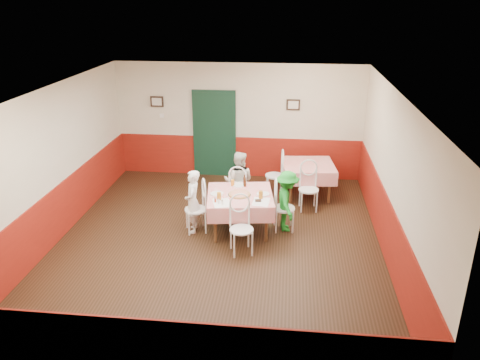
# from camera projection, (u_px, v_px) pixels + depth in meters

# --- Properties ---
(floor) EXTENTS (7.00, 7.00, 0.00)m
(floor) POSITION_uv_depth(u_px,v_px,m) (218.00, 243.00, 8.67)
(floor) COLOR black
(floor) RESTS_ON ground
(ceiling) EXTENTS (7.00, 7.00, 0.00)m
(ceiling) POSITION_uv_depth(u_px,v_px,m) (215.00, 92.00, 7.62)
(ceiling) COLOR white
(ceiling) RESTS_ON back_wall
(back_wall) EXTENTS (6.00, 0.10, 2.80)m
(back_wall) POSITION_uv_depth(u_px,v_px,m) (239.00, 121.00, 11.37)
(back_wall) COLOR beige
(back_wall) RESTS_ON ground
(front_wall) EXTENTS (6.00, 0.10, 2.80)m
(front_wall) POSITION_uv_depth(u_px,v_px,m) (165.00, 291.00, 4.92)
(front_wall) COLOR beige
(front_wall) RESTS_ON ground
(left_wall) EXTENTS (0.10, 7.00, 2.80)m
(left_wall) POSITION_uv_depth(u_px,v_px,m) (53.00, 166.00, 8.45)
(left_wall) COLOR beige
(left_wall) RESTS_ON ground
(right_wall) EXTENTS (0.10, 7.00, 2.80)m
(right_wall) POSITION_uv_depth(u_px,v_px,m) (393.00, 179.00, 7.84)
(right_wall) COLOR beige
(right_wall) RESTS_ON ground
(wainscot_back) EXTENTS (6.00, 0.03, 1.00)m
(wainscot_back) POSITION_uv_depth(u_px,v_px,m) (239.00, 156.00, 11.69)
(wainscot_back) COLOR maroon
(wainscot_back) RESTS_ON ground
(wainscot_front) EXTENTS (6.00, 0.03, 1.00)m
(wainscot_front) POSITION_uv_depth(u_px,v_px,m) (170.00, 357.00, 5.27)
(wainscot_front) COLOR maroon
(wainscot_front) RESTS_ON ground
(wainscot_left) EXTENTS (0.03, 7.00, 1.00)m
(wainscot_left) POSITION_uv_depth(u_px,v_px,m) (61.00, 211.00, 8.78)
(wainscot_left) COLOR maroon
(wainscot_left) RESTS_ON ground
(wainscot_right) EXTENTS (0.03, 7.00, 1.00)m
(wainscot_right) POSITION_uv_depth(u_px,v_px,m) (386.00, 227.00, 8.18)
(wainscot_right) COLOR maroon
(wainscot_right) RESTS_ON ground
(door) EXTENTS (0.96, 0.06, 2.10)m
(door) POSITION_uv_depth(u_px,v_px,m) (214.00, 135.00, 11.52)
(door) COLOR black
(door) RESTS_ON ground
(picture_left) EXTENTS (0.32, 0.03, 0.26)m
(picture_left) POSITION_uv_depth(u_px,v_px,m) (157.00, 102.00, 11.36)
(picture_left) COLOR black
(picture_left) RESTS_ON back_wall
(picture_right) EXTENTS (0.32, 0.03, 0.26)m
(picture_right) POSITION_uv_depth(u_px,v_px,m) (293.00, 105.00, 11.03)
(picture_right) COLOR black
(picture_right) RESTS_ON back_wall
(thermostat) EXTENTS (0.10, 0.03, 0.10)m
(thermostat) POSITION_uv_depth(u_px,v_px,m) (162.00, 116.00, 11.48)
(thermostat) COLOR white
(thermostat) RESTS_ON back_wall
(main_table) EXTENTS (1.38, 1.38, 0.77)m
(main_table) POSITION_uv_depth(u_px,v_px,m) (240.00, 212.00, 9.00)
(main_table) COLOR red
(main_table) RESTS_ON ground
(second_table) EXTENTS (1.23, 1.23, 0.77)m
(second_table) POSITION_uv_depth(u_px,v_px,m) (308.00, 180.00, 10.56)
(second_table) COLOR red
(second_table) RESTS_ON ground
(chair_left) EXTENTS (0.54, 0.54, 0.90)m
(chair_left) POSITION_uv_depth(u_px,v_px,m) (196.00, 210.00, 8.95)
(chair_left) COLOR white
(chair_left) RESTS_ON ground
(chair_right) EXTENTS (0.47, 0.47, 0.90)m
(chair_right) POSITION_uv_depth(u_px,v_px,m) (284.00, 208.00, 9.00)
(chair_right) COLOR white
(chair_right) RESTS_ON ground
(chair_far) EXTENTS (0.43, 0.43, 0.90)m
(chair_far) POSITION_uv_depth(u_px,v_px,m) (239.00, 191.00, 9.76)
(chair_far) COLOR white
(chair_far) RESTS_ON ground
(chair_near) EXTENTS (0.53, 0.53, 0.90)m
(chair_near) POSITION_uv_depth(u_px,v_px,m) (242.00, 230.00, 8.19)
(chair_near) COLOR white
(chair_near) RESTS_ON ground
(chair_second_a) EXTENTS (0.46, 0.46, 0.90)m
(chair_second_a) POSITION_uv_depth(u_px,v_px,m) (275.00, 176.00, 10.61)
(chair_second_a) COLOR white
(chair_second_a) RESTS_ON ground
(chair_second_b) EXTENTS (0.46, 0.46, 0.90)m
(chair_second_b) POSITION_uv_depth(u_px,v_px,m) (309.00, 190.00, 9.84)
(chair_second_b) COLOR white
(chair_second_b) RESTS_ON ground
(pizza) EXTENTS (0.45, 0.45, 0.03)m
(pizza) POSITION_uv_depth(u_px,v_px,m) (239.00, 194.00, 8.82)
(pizza) COLOR #B74723
(pizza) RESTS_ON main_table
(plate_left) EXTENTS (0.28, 0.28, 0.01)m
(plate_left) POSITION_uv_depth(u_px,v_px,m) (217.00, 194.00, 8.87)
(plate_left) COLOR white
(plate_left) RESTS_ON main_table
(plate_right) EXTENTS (0.28, 0.28, 0.01)m
(plate_right) POSITION_uv_depth(u_px,v_px,m) (263.00, 194.00, 8.86)
(plate_right) COLOR white
(plate_right) RESTS_ON main_table
(plate_far) EXTENTS (0.28, 0.28, 0.01)m
(plate_far) POSITION_uv_depth(u_px,v_px,m) (239.00, 185.00, 9.27)
(plate_far) COLOR white
(plate_far) RESTS_ON main_table
(glass_a) EXTENTS (0.09, 0.09, 0.14)m
(glass_a) POSITION_uv_depth(u_px,v_px,m) (219.00, 196.00, 8.60)
(glass_a) COLOR #BF7219
(glass_a) RESTS_ON main_table
(glass_b) EXTENTS (0.09, 0.09, 0.15)m
(glass_b) POSITION_uv_depth(u_px,v_px,m) (261.00, 195.00, 8.66)
(glass_b) COLOR #BF7219
(glass_b) RESTS_ON main_table
(glass_c) EXTENTS (0.08, 0.08, 0.13)m
(glass_c) POSITION_uv_depth(u_px,v_px,m) (233.00, 183.00, 9.23)
(glass_c) COLOR #BF7219
(glass_c) RESTS_ON main_table
(beer_bottle) EXTENTS (0.07, 0.07, 0.22)m
(beer_bottle) POSITION_uv_depth(u_px,v_px,m) (245.00, 181.00, 9.18)
(beer_bottle) COLOR #381C0A
(beer_bottle) RESTS_ON main_table
(shaker_a) EXTENTS (0.04, 0.04, 0.09)m
(shaker_a) POSITION_uv_depth(u_px,v_px,m) (219.00, 201.00, 8.45)
(shaker_a) COLOR silver
(shaker_a) RESTS_ON main_table
(shaker_b) EXTENTS (0.04, 0.04, 0.09)m
(shaker_b) POSITION_uv_depth(u_px,v_px,m) (222.00, 202.00, 8.40)
(shaker_b) COLOR silver
(shaker_b) RESTS_ON main_table
(shaker_c) EXTENTS (0.04, 0.04, 0.09)m
(shaker_c) POSITION_uv_depth(u_px,v_px,m) (215.00, 200.00, 8.51)
(shaker_c) COLOR #B23319
(shaker_c) RESTS_ON main_table
(menu_left) EXTENTS (0.40, 0.47, 0.00)m
(menu_left) POSITION_uv_depth(u_px,v_px,m) (222.00, 203.00, 8.49)
(menu_left) COLOR white
(menu_left) RESTS_ON main_table
(menu_right) EXTENTS (0.33, 0.42, 0.00)m
(menu_right) POSITION_uv_depth(u_px,v_px,m) (261.00, 202.00, 8.54)
(menu_right) COLOR white
(menu_right) RESTS_ON main_table
(wallet) EXTENTS (0.12, 0.10, 0.02)m
(wallet) POSITION_uv_depth(u_px,v_px,m) (258.00, 201.00, 8.56)
(wallet) COLOR black
(wallet) RESTS_ON main_table
(diner_left) EXTENTS (0.34, 0.48, 1.24)m
(diner_left) POSITION_uv_depth(u_px,v_px,m) (193.00, 201.00, 8.89)
(diner_left) COLOR gray
(diner_left) RESTS_ON ground
(diner_far) EXTENTS (0.66, 0.53, 1.30)m
(diner_far) POSITION_uv_depth(u_px,v_px,m) (239.00, 182.00, 9.73)
(diner_far) COLOR gray
(diner_far) RESTS_ON ground
(diner_right) EXTENTS (0.57, 0.84, 1.20)m
(diner_right) POSITION_uv_depth(u_px,v_px,m) (287.00, 201.00, 8.94)
(diner_right) COLOR gray
(diner_right) RESTS_ON ground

